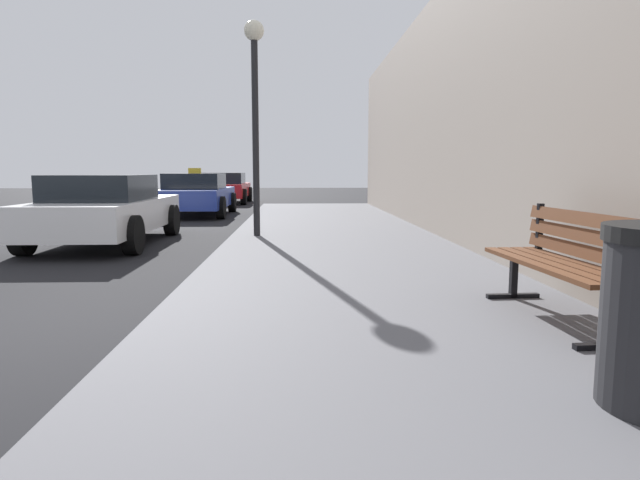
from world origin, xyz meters
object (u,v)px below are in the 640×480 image
object	(u,v)px
car_white	(106,209)
street_lamp	(255,88)
bench	(567,256)
car_blue	(196,194)
car_red	(225,188)

from	to	relation	value
car_white	street_lamp	bearing A→B (deg)	-0.08
bench	street_lamp	bearing A→B (deg)	113.72
street_lamp	car_blue	xyz separation A→B (m)	(-2.30, 6.52, -2.17)
car_blue	car_red	distance (m)	6.46
street_lamp	car_white	bearing A→B (deg)	179.92
bench	car_blue	bearing A→B (deg)	110.13
bench	car_white	world-z (taller)	car_white
street_lamp	car_blue	distance (m)	7.25
bench	car_white	bearing A→B (deg)	131.33
street_lamp	car_white	xyz separation A→B (m)	(-2.75, 0.00, -2.18)
bench	car_red	size ratio (longest dim) A/B	0.43
car_white	car_red	bearing A→B (deg)	87.95
bench	street_lamp	distance (m)	6.88
bench	car_red	distance (m)	19.53
car_white	bench	bearing A→B (deg)	-46.00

